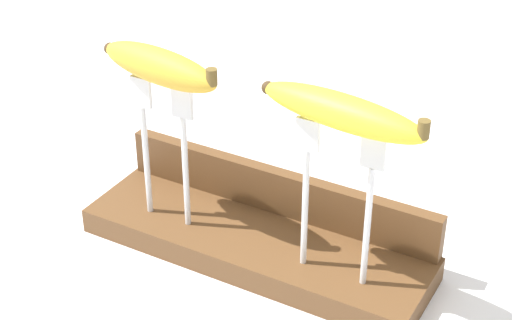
{
  "coord_description": "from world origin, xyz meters",
  "views": [
    {
      "loc": [
        0.39,
        -0.69,
        0.6
      ],
      "look_at": [
        0.0,
        0.0,
        0.13
      ],
      "focal_mm": 58.47,
      "sensor_mm": 36.0,
      "label": 1
    }
  ],
  "objects_px": {
    "banana_raised_right": "(342,112)",
    "banana_raised_left": "(159,66)",
    "fork_stand_right": "(337,189)",
    "fork_stand_left": "(164,139)"
  },
  "relations": [
    {
      "from": "banana_raised_left",
      "to": "banana_raised_right",
      "type": "xyz_separation_m",
      "value": [
        0.22,
        -0.0,
        -0.0
      ]
    },
    {
      "from": "fork_stand_left",
      "to": "fork_stand_right",
      "type": "relative_size",
      "value": 0.99
    },
    {
      "from": "fork_stand_left",
      "to": "banana_raised_left",
      "type": "bearing_deg",
      "value": 170.91
    },
    {
      "from": "banana_raised_left",
      "to": "banana_raised_right",
      "type": "relative_size",
      "value": 0.88
    },
    {
      "from": "banana_raised_right",
      "to": "banana_raised_left",
      "type": "bearing_deg",
      "value": 180.0
    },
    {
      "from": "fork_stand_right",
      "to": "banana_raised_left",
      "type": "bearing_deg",
      "value": 180.0
    },
    {
      "from": "fork_stand_left",
      "to": "banana_raised_left",
      "type": "height_order",
      "value": "banana_raised_left"
    },
    {
      "from": "fork_stand_left",
      "to": "banana_raised_right",
      "type": "distance_m",
      "value": 0.23
    },
    {
      "from": "fork_stand_right",
      "to": "banana_raised_left",
      "type": "distance_m",
      "value": 0.23
    },
    {
      "from": "banana_raised_left",
      "to": "banana_raised_right",
      "type": "height_order",
      "value": "banana_raised_left"
    }
  ]
}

